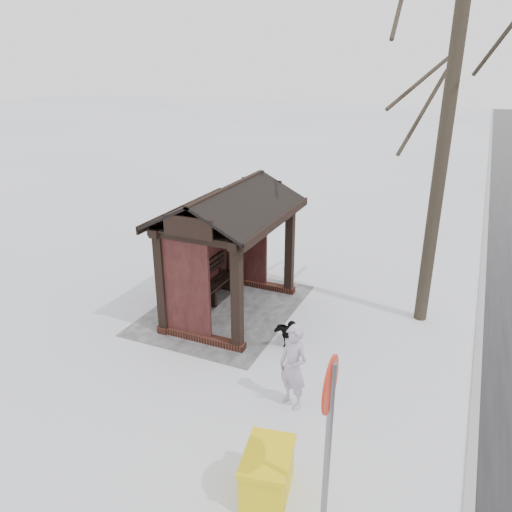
{
  "coord_description": "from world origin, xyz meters",
  "views": [
    {
      "loc": [
        9.54,
        4.92,
        5.67
      ],
      "look_at": [
        0.35,
        0.8,
        1.68
      ],
      "focal_mm": 35.0,
      "sensor_mm": 36.0,
      "label": 1
    }
  ],
  "objects": [
    {
      "name": "grit_bin",
      "position": [
        4.67,
        2.91,
        0.37
      ],
      "size": [
        1.04,
        0.8,
        0.72
      ],
      "rotation": [
        0.0,
        0.0,
        0.18
      ],
      "color": "yellow",
      "rests_on": "ground"
    },
    {
      "name": "tree_near",
      "position": [
        -1.5,
        4.2,
        6.16
      ],
      "size": [
        3.42,
        3.42,
        9.03
      ],
      "color": "black",
      "rests_on": "ground"
    },
    {
      "name": "pedestrian",
      "position": [
        2.7,
        2.55,
        0.78
      ],
      "size": [
        0.57,
        0.67,
        1.56
      ],
      "primitive_type": "imported",
      "rotation": [
        0.0,
        0.0,
        1.17
      ],
      "color": "#A798B3",
      "rests_on": "ground"
    },
    {
      "name": "trampled_patch",
      "position": [
        0.0,
        -0.2,
        0.01
      ],
      "size": [
        4.2,
        3.2,
        0.02
      ],
      "primitive_type": "cube",
      "color": "gray",
      "rests_on": "ground"
    },
    {
      "name": "kerb",
      "position": [
        0.0,
        5.5,
        0.01
      ],
      "size": [
        120.0,
        0.15,
        0.06
      ],
      "primitive_type": "cube",
      "color": "gray",
      "rests_on": "ground"
    },
    {
      "name": "ground",
      "position": [
        0.0,
        0.0,
        0.0
      ],
      "size": [
        120.0,
        120.0,
        0.0
      ],
      "primitive_type": "plane",
      "color": "white",
      "rests_on": "ground"
    },
    {
      "name": "road_sign",
      "position": [
        5.0,
        3.79,
        1.88
      ],
      "size": [
        0.68,
        0.11,
        2.66
      ],
      "rotation": [
        0.0,
        0.0,
        0.05
      ],
      "color": "slate",
      "rests_on": "ground"
    },
    {
      "name": "bus_shelter",
      "position": [
        0.0,
        -0.16,
        2.17
      ],
      "size": [
        3.6,
        2.4,
        3.09
      ],
      "color": "#3C1D15",
      "rests_on": "ground"
    },
    {
      "name": "dog",
      "position": [
        0.83,
        1.72,
        0.3
      ],
      "size": [
        0.73,
        0.36,
        0.6
      ],
      "primitive_type": "imported",
      "rotation": [
        0.0,
        0.0,
        1.62
      ],
      "color": "black",
      "rests_on": "ground"
    }
  ]
}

